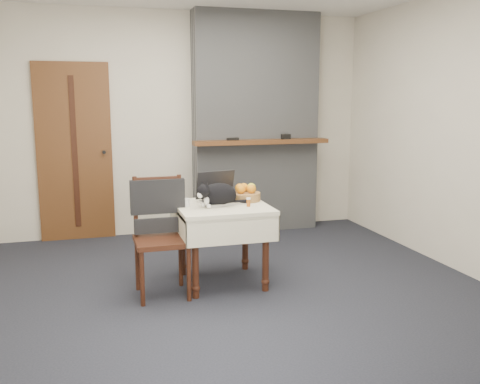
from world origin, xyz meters
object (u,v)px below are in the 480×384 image
at_px(cream_jar, 186,203).
at_px(fruit_basket, 245,194).
at_px(laptop, 220,195).
at_px(cat, 219,195).
at_px(chair, 159,219).
at_px(door, 75,152).
at_px(pill_bottle, 248,202).
at_px(side_table, 222,218).

relative_size(cream_jar, fruit_basket, 0.26).
bearing_deg(laptop, fruit_basket, -12.73).
distance_m(cat, chair, 0.55).
distance_m(door, fruit_basket, 2.32).
bearing_deg(pill_bottle, chair, 175.43).
distance_m(door, cat, 2.28).
height_order(door, side_table, door).
relative_size(door, laptop, 4.67).
xyz_separation_m(cream_jar, fruit_basket, (0.56, 0.11, 0.03)).
bearing_deg(cream_jar, chair, -160.94).
distance_m(door, side_table, 2.30).
distance_m(cream_jar, fruit_basket, 0.57).
xyz_separation_m(door, pill_bottle, (1.43, -2.03, -0.26)).
height_order(door, laptop, door).
relative_size(side_table, pill_bottle, 10.25).
bearing_deg(pill_bottle, fruit_basket, 78.95).
bearing_deg(fruit_basket, cream_jar, -168.77).
bearing_deg(side_table, chair, -173.15).
bearing_deg(cream_jar, door, 116.09).
bearing_deg(pill_bottle, laptop, 126.74).
height_order(laptop, cat, laptop).
xyz_separation_m(pill_bottle, chair, (-0.75, 0.06, -0.12)).
xyz_separation_m(door, laptop, (1.25, -1.78, -0.23)).
xyz_separation_m(cat, chair, (-0.52, -0.04, -0.17)).
height_order(door, cat, door).
xyz_separation_m(cat, fruit_basket, (0.28, 0.15, -0.04)).
relative_size(laptop, fruit_basket, 1.61).
bearing_deg(laptop, cat, -119.82).
distance_m(door, cream_jar, 2.11).
distance_m(pill_bottle, fruit_basket, 0.26).
height_order(side_table, fruit_basket, fruit_basket).
distance_m(side_table, cat, 0.21).
xyz_separation_m(side_table, cream_jar, (-0.31, 0.02, 0.15)).
height_order(pill_bottle, fruit_basket, fruit_basket).
bearing_deg(laptop, chair, -174.91).
bearing_deg(cream_jar, pill_bottle, -15.67).
relative_size(laptop, pill_bottle, 5.63).
distance_m(laptop, fruit_basket, 0.24).
bearing_deg(fruit_basket, chair, -166.36).
bearing_deg(cat, door, 98.12).
xyz_separation_m(side_table, chair, (-0.55, -0.07, 0.04)).
height_order(side_table, laptop, laptop).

